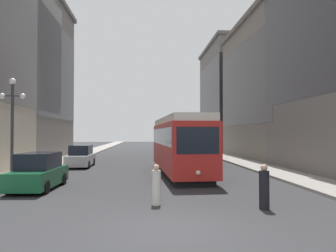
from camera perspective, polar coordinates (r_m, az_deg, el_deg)
The scene contains 12 objects.
ground_plane at distance 9.97m, azimuth -0.18°, elevation -17.62°, with size 200.00×200.00×0.00m, color #303033.
sidewalk_left at distance 50.27m, azimuth -13.33°, elevation -4.37°, with size 2.85×120.00×0.15m, color gray.
sidewalk_right at distance 50.49m, azimuth 6.65°, elevation -4.39°, with size 2.85×120.00×0.15m, color gray.
streetcar at distance 22.90m, azimuth 1.94°, elevation -3.05°, with size 3.21×12.82×3.89m.
transit_bus at distance 35.43m, azimuth 4.82°, elevation -2.68°, with size 2.65×11.31×3.45m.
parked_car_left_near at distance 17.83m, azimuth -21.66°, elevation -7.51°, with size 2.03×4.50×1.82m.
parked_car_left_mid at distance 28.35m, azimuth -14.98°, elevation -5.22°, with size 1.91×4.45×1.82m.
pedestrian_crossing_near at distance 12.74m, azimuth 16.45°, elevation -10.40°, with size 0.37×0.37×1.66m.
pedestrian_crossing_far at distance 13.01m, azimuth -2.06°, elevation -10.43°, with size 0.35×0.35×1.58m.
lamp_post_left_near at distance 19.78m, azimuth -25.55°, elevation 1.92°, with size 1.41×0.36×5.68m.
building_right_corner at distance 40.37m, azimuth 23.13°, elevation 6.11°, with size 15.69×18.17×15.48m.
building_right_midblock at distance 57.68m, azimuth 13.18°, elevation 5.01°, with size 13.05×17.21×17.73m.
Camera 1 is at (-0.65, -9.54, 2.80)m, focal length 34.91 mm.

